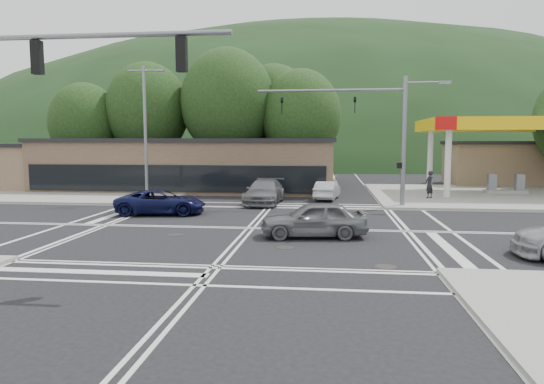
# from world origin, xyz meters

# --- Properties ---
(ground) EXTENTS (120.00, 120.00, 0.00)m
(ground) POSITION_xyz_m (0.00, 0.00, 0.00)
(ground) COLOR black
(ground) RESTS_ON ground
(sidewalk_ne) EXTENTS (16.00, 16.00, 0.15)m
(sidewalk_ne) POSITION_xyz_m (15.00, 15.00, 0.07)
(sidewalk_ne) COLOR gray
(sidewalk_ne) RESTS_ON ground
(sidewalk_nw) EXTENTS (16.00, 16.00, 0.15)m
(sidewalk_nw) POSITION_xyz_m (-15.00, 15.00, 0.07)
(sidewalk_nw) COLOR gray
(sidewalk_nw) RESTS_ON ground
(gas_station_canopy) EXTENTS (12.32, 8.34, 5.75)m
(gas_station_canopy) POSITION_xyz_m (16.99, 15.99, 5.04)
(gas_station_canopy) COLOR silver
(gas_station_canopy) RESTS_ON ground
(convenience_store) EXTENTS (10.00, 6.00, 3.80)m
(convenience_store) POSITION_xyz_m (20.00, 25.00, 1.90)
(convenience_store) COLOR #846B4F
(convenience_store) RESTS_ON ground
(commercial_row) EXTENTS (24.00, 8.00, 4.00)m
(commercial_row) POSITION_xyz_m (-8.00, 17.00, 2.00)
(commercial_row) COLOR brown
(commercial_row) RESTS_ON ground
(commercial_nw) EXTENTS (8.00, 7.00, 3.60)m
(commercial_nw) POSITION_xyz_m (-24.00, 17.00, 1.80)
(commercial_nw) COLOR #846B4F
(commercial_nw) RESTS_ON ground
(hill_north) EXTENTS (252.00, 126.00, 140.00)m
(hill_north) POSITION_xyz_m (0.00, 90.00, 0.00)
(hill_north) COLOR #1A3116
(hill_north) RESTS_ON ground
(tree_n_a) EXTENTS (8.00, 8.00, 11.75)m
(tree_n_a) POSITION_xyz_m (-14.00, 24.00, 7.14)
(tree_n_a) COLOR #382619
(tree_n_a) RESTS_ON ground
(tree_n_b) EXTENTS (9.00, 9.00, 12.98)m
(tree_n_b) POSITION_xyz_m (-6.00, 24.00, 7.79)
(tree_n_b) COLOR #382619
(tree_n_b) RESTS_ON ground
(tree_n_c) EXTENTS (7.60, 7.60, 10.87)m
(tree_n_c) POSITION_xyz_m (1.00, 24.00, 6.49)
(tree_n_c) COLOR #382619
(tree_n_c) RESTS_ON ground
(tree_n_d) EXTENTS (6.80, 6.80, 9.76)m
(tree_n_d) POSITION_xyz_m (-20.00, 23.00, 5.84)
(tree_n_d) COLOR #382619
(tree_n_d) RESTS_ON ground
(tree_n_e) EXTENTS (8.40, 8.40, 11.98)m
(tree_n_e) POSITION_xyz_m (-2.00, 28.00, 7.14)
(tree_n_e) COLOR #382619
(tree_n_e) RESTS_ON ground
(streetlight_nw) EXTENTS (2.50, 0.25, 9.00)m
(streetlight_nw) POSITION_xyz_m (-8.44, 9.00, 5.05)
(streetlight_nw) COLOR slate
(streetlight_nw) RESTS_ON ground
(signal_mast_ne) EXTENTS (11.65, 0.30, 8.00)m
(signal_mast_ne) POSITION_xyz_m (6.95, 8.20, 5.07)
(signal_mast_ne) COLOR slate
(signal_mast_ne) RESTS_ON ground
(signal_mast_sw) EXTENTS (9.14, 0.28, 8.00)m
(signal_mast_sw) POSITION_xyz_m (-6.39, -8.20, 5.12)
(signal_mast_sw) COLOR slate
(signal_mast_sw) RESTS_ON ground
(car_blue_west) EXTENTS (5.22, 2.95, 1.37)m
(car_blue_west) POSITION_xyz_m (-5.69, 3.77, 0.69)
(car_blue_west) COLOR #0C0F38
(car_blue_west) RESTS_ON ground
(car_grey_center) EXTENTS (4.71, 2.35, 1.54)m
(car_grey_center) POSITION_xyz_m (3.01, -1.79, 0.77)
(car_grey_center) COLOR slate
(car_grey_center) RESTS_ON ground
(car_queue_a) EXTENTS (1.95, 4.08, 1.29)m
(car_queue_a) POSITION_xyz_m (3.58, 11.81, 0.65)
(car_queue_a) COLOR #A6A8AD
(car_queue_a) RESTS_ON ground
(car_queue_b) EXTENTS (2.19, 5.12, 1.72)m
(car_queue_b) POSITION_xyz_m (3.37, 18.66, 0.86)
(car_queue_b) COLOR white
(car_queue_b) RESTS_ON ground
(car_northbound) EXTENTS (2.42, 5.50, 1.57)m
(car_northbound) POSITION_xyz_m (-0.50, 9.00, 0.79)
(car_northbound) COLOR #5A5C5F
(car_northbound) RESTS_ON ground
(pedestrian) EXTENTS (0.81, 0.80, 1.89)m
(pedestrian) POSITION_xyz_m (10.61, 12.17, 1.10)
(pedestrian) COLOR black
(pedestrian) RESTS_ON sidewalk_ne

